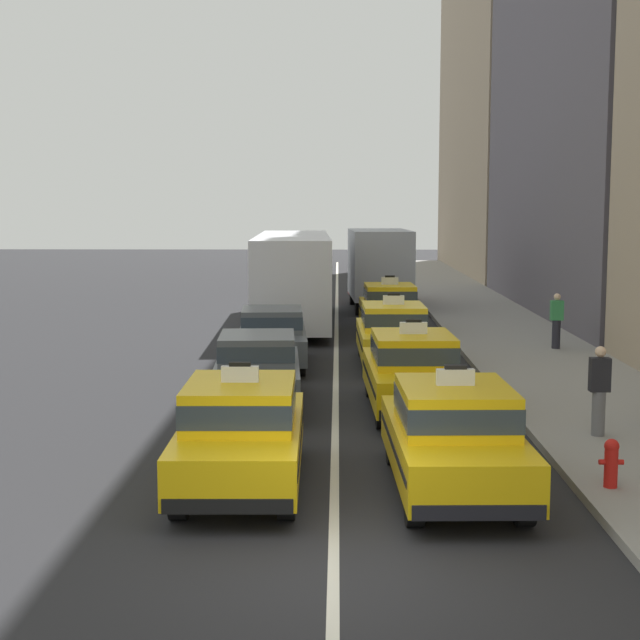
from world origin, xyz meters
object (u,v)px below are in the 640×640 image
(taxi_right_third, at_px, (393,333))
(taxi_right_fourth, at_px, (389,308))
(box_truck_right_fifth, at_px, (378,266))
(pedestrian_near_crosswalk, at_px, (599,390))
(taxi_left_nearest, at_px, (241,431))
(taxi_right_second, at_px, (412,370))
(bus_left_fourth, at_px, (293,274))
(taxi_right_nearest, at_px, (453,435))
(sedan_left_third, at_px, (272,336))
(pedestrian_by_storefront, at_px, (557,321))
(fire_hydrant, at_px, (611,461))
(sedan_left_second, at_px, (257,368))

(taxi_right_third, relative_size, taxi_right_fourth, 1.00)
(taxi_right_fourth, relative_size, box_truck_right_fifth, 0.65)
(taxi_right_third, height_order, pedestrian_near_crosswalk, taxi_right_third)
(taxi_left_nearest, height_order, taxi_right_second, same)
(bus_left_fourth, height_order, taxi_right_nearest, bus_left_fourth)
(taxi_right_nearest, distance_m, taxi_right_fourth, 17.62)
(sedan_left_third, bearing_deg, taxi_right_second, -58.78)
(taxi_right_second, distance_m, box_truck_right_fifth, 19.84)
(taxi_left_nearest, relative_size, pedestrian_near_crosswalk, 2.81)
(taxi_right_second, height_order, pedestrian_by_storefront, taxi_right_second)
(bus_left_fourth, distance_m, pedestrian_by_storefront, 10.26)
(pedestrian_by_storefront, distance_m, fire_hydrant, 13.83)
(sedan_left_second, relative_size, sedan_left_third, 1.00)
(taxi_left_nearest, relative_size, sedan_left_second, 1.04)
(pedestrian_by_storefront, bearing_deg, taxi_right_fourth, 137.92)
(box_truck_right_fifth, bearing_deg, sedan_left_third, -103.24)
(taxi_right_nearest, bearing_deg, sedan_left_third, 107.50)
(taxi_right_fourth, bearing_deg, sedan_left_second, -106.42)
(taxi_right_second, height_order, pedestrian_near_crosswalk, taxi_right_second)
(sedan_left_second, xyz_separation_m, fire_hydrant, (5.74, -6.16, -0.30))
(taxi_right_nearest, bearing_deg, taxi_right_second, 91.83)
(pedestrian_near_crosswalk, xyz_separation_m, pedestrian_by_storefront, (1.62, 10.45, -0.01))
(taxi_right_second, height_order, taxi_right_fourth, same)
(box_truck_right_fifth, bearing_deg, pedestrian_by_storefront, -68.60)
(taxi_right_second, xyz_separation_m, taxi_right_fourth, (0.17, 12.05, 0.00))
(sedan_left_second, distance_m, fire_hydrant, 8.43)
(bus_left_fourth, height_order, fire_hydrant, bus_left_fourth)
(sedan_left_third, height_order, box_truck_right_fifth, box_truck_right_fifth)
(sedan_left_third, relative_size, taxi_right_fourth, 0.95)
(sedan_left_third, relative_size, bus_left_fourth, 0.39)
(taxi_right_third, bearing_deg, fire_hydrant, -77.45)
(taxi_right_second, bearing_deg, sedan_left_third, 121.22)
(taxi_right_second, xyz_separation_m, box_truck_right_fifth, (0.10, 19.82, 0.90))
(taxi_right_nearest, xyz_separation_m, fire_hydrant, (2.31, -0.18, -0.33))
(sedan_left_third, xyz_separation_m, taxi_right_fourth, (3.46, 6.63, 0.03))
(sedan_left_second, bearing_deg, taxi_right_third, 59.09)
(sedan_left_third, height_order, taxi_right_second, taxi_right_second)
(sedan_left_second, relative_size, box_truck_right_fifth, 0.62)
(sedan_left_second, height_order, pedestrian_near_crosswalk, pedestrian_near_crosswalk)
(pedestrian_near_crosswalk, distance_m, fire_hydrant, 3.28)
(taxi_left_nearest, xyz_separation_m, pedestrian_near_crosswalk, (6.17, 2.81, 0.10))
(taxi_left_nearest, bearing_deg, pedestrian_near_crosswalk, 24.47)
(taxi_right_nearest, distance_m, taxi_right_third, 11.31)
(sedan_left_second, xyz_separation_m, pedestrian_by_storefront, (8.03, 7.47, 0.11))
(taxi_right_nearest, bearing_deg, sedan_left_second, 119.86)
(taxi_right_second, xyz_separation_m, pedestrian_near_crosswalk, (3.16, -2.56, 0.10))
(sedan_left_second, xyz_separation_m, taxi_right_third, (3.19, 5.32, 0.03))
(taxi_right_second, bearing_deg, sedan_left_second, 172.66)
(taxi_left_nearest, height_order, taxi_right_nearest, same)
(taxi_right_second, distance_m, taxi_right_fourth, 12.05)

